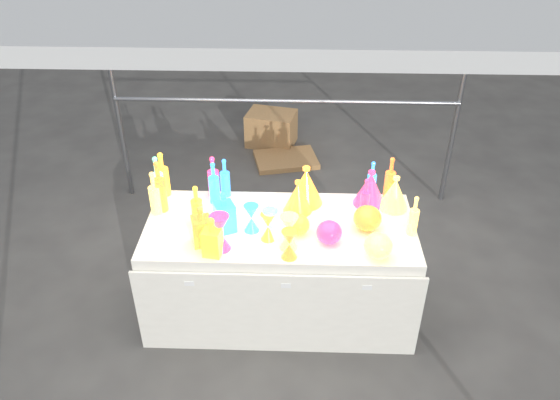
{
  "coord_description": "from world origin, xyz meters",
  "views": [
    {
      "loc": [
        0.1,
        -2.93,
        2.91
      ],
      "look_at": [
        0.0,
        0.0,
        0.95
      ],
      "focal_mm": 35.0,
      "sensor_mm": 36.0,
      "label": 1
    }
  ],
  "objects_px": {
    "display_table": "(280,269)",
    "decanter_0": "(212,236)",
    "globe_0": "(299,226)",
    "cardboard_box_closed": "(271,129)",
    "lampshade_0": "(306,185)",
    "hourglass_0": "(289,244)",
    "bottle_0": "(163,174)"
  },
  "relations": [
    {
      "from": "cardboard_box_closed",
      "to": "lampshade_0",
      "type": "distance_m",
      "value": 2.43
    },
    {
      "from": "display_table",
      "to": "bottle_0",
      "type": "distance_m",
      "value": 1.07
    },
    {
      "from": "bottle_0",
      "to": "cardboard_box_closed",
      "type": "bearing_deg",
      "value": 73.46
    },
    {
      "from": "cardboard_box_closed",
      "to": "bottle_0",
      "type": "distance_m",
      "value": 2.44
    },
    {
      "from": "display_table",
      "to": "decanter_0",
      "type": "distance_m",
      "value": 0.72
    },
    {
      "from": "cardboard_box_closed",
      "to": "hourglass_0",
      "type": "relative_size",
      "value": 2.63
    },
    {
      "from": "cardboard_box_closed",
      "to": "globe_0",
      "type": "relative_size",
      "value": 3.54
    },
    {
      "from": "display_table",
      "to": "hourglass_0",
      "type": "distance_m",
      "value": 0.58
    },
    {
      "from": "cardboard_box_closed",
      "to": "lampshade_0",
      "type": "bearing_deg",
      "value": -68.17
    },
    {
      "from": "hourglass_0",
      "to": "globe_0",
      "type": "distance_m",
      "value": 0.26
    },
    {
      "from": "hourglass_0",
      "to": "globe_0",
      "type": "xyz_separation_m",
      "value": [
        0.06,
        0.25,
        -0.04
      ]
    },
    {
      "from": "display_table",
      "to": "lampshade_0",
      "type": "xyz_separation_m",
      "value": [
        0.17,
        0.29,
        0.52
      ]
    },
    {
      "from": "hourglass_0",
      "to": "globe_0",
      "type": "height_order",
      "value": "hourglass_0"
    },
    {
      "from": "cardboard_box_closed",
      "to": "lampshade_0",
      "type": "relative_size",
      "value": 1.82
    },
    {
      "from": "display_table",
      "to": "globe_0",
      "type": "distance_m",
      "value": 0.46
    },
    {
      "from": "cardboard_box_closed",
      "to": "globe_0",
      "type": "xyz_separation_m",
      "value": [
        0.31,
        -2.66,
        0.62
      ]
    },
    {
      "from": "display_table",
      "to": "globe_0",
      "type": "height_order",
      "value": "globe_0"
    },
    {
      "from": "display_table",
      "to": "hourglass_0",
      "type": "bearing_deg",
      "value": -78.13
    },
    {
      "from": "hourglass_0",
      "to": "decanter_0",
      "type": "bearing_deg",
      "value": 177.7
    },
    {
      "from": "hourglass_0",
      "to": "globe_0",
      "type": "bearing_deg",
      "value": 77.46
    },
    {
      "from": "cardboard_box_closed",
      "to": "decanter_0",
      "type": "bearing_deg",
      "value": -81.28
    },
    {
      "from": "hourglass_0",
      "to": "lampshade_0",
      "type": "height_order",
      "value": "lampshade_0"
    },
    {
      "from": "display_table",
      "to": "decanter_0",
      "type": "bearing_deg",
      "value": -143.12
    },
    {
      "from": "decanter_0",
      "to": "globe_0",
      "type": "height_order",
      "value": "decanter_0"
    },
    {
      "from": "globe_0",
      "to": "hourglass_0",
      "type": "bearing_deg",
      "value": -102.54
    },
    {
      "from": "lampshade_0",
      "to": "globe_0",
      "type": "bearing_deg",
      "value": -79.56
    },
    {
      "from": "hourglass_0",
      "to": "lampshade_0",
      "type": "relative_size",
      "value": 0.69
    },
    {
      "from": "globe_0",
      "to": "lampshade_0",
      "type": "height_order",
      "value": "lampshade_0"
    },
    {
      "from": "cardboard_box_closed",
      "to": "globe_0",
      "type": "height_order",
      "value": "globe_0"
    },
    {
      "from": "display_table",
      "to": "globe_0",
      "type": "bearing_deg",
      "value": -30.78
    },
    {
      "from": "bottle_0",
      "to": "decanter_0",
      "type": "xyz_separation_m",
      "value": [
        0.44,
        -0.66,
        -0.04
      ]
    },
    {
      "from": "cardboard_box_closed",
      "to": "bottle_0",
      "type": "xyz_separation_m",
      "value": [
        -0.66,
        -2.23,
        0.73
      ]
    }
  ]
}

